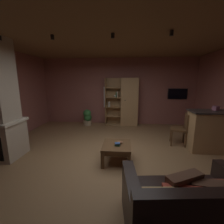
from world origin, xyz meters
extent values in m
cube|color=olive|center=(0.00, 0.00, -0.01)|extent=(6.31, 6.19, 0.02)
cube|color=#8E544C|center=(0.00, 3.13, 1.37)|extent=(6.43, 0.06, 2.74)
cube|color=brown|center=(0.00, 0.00, 2.75)|extent=(6.31, 6.19, 0.02)
cube|color=white|center=(-0.26, 3.09, 1.14)|extent=(0.69, 0.01, 0.87)
cube|color=tan|center=(-2.60, -0.12, 0.43)|extent=(0.87, 0.71, 0.85)
cube|color=#A87F51|center=(0.49, 2.85, 0.97)|extent=(0.69, 0.38, 1.93)
cube|color=#A87F51|center=(-0.18, 3.03, 0.97)|extent=(0.64, 0.02, 1.93)
cube|color=#A87F51|center=(-0.48, 2.85, 0.97)|extent=(0.02, 0.38, 1.93)
sphere|color=black|center=(0.31, 2.64, 1.06)|extent=(0.04, 0.04, 0.04)
cube|color=#A87F51|center=(-0.18, 2.85, 0.01)|extent=(0.64, 0.38, 0.02)
cube|color=#A87F51|center=(-0.18, 2.85, 0.39)|extent=(0.64, 0.38, 0.02)
cube|color=#A87F51|center=(-0.18, 2.85, 0.77)|extent=(0.64, 0.38, 0.02)
cube|color=#A87F51|center=(-0.18, 2.85, 1.16)|extent=(0.64, 0.38, 0.02)
cube|color=#A87F51|center=(-0.18, 2.85, 1.55)|extent=(0.64, 0.38, 0.02)
cube|color=beige|center=(-0.01, 2.79, 1.28)|extent=(0.04, 0.23, 0.23)
cube|color=#387247|center=(-0.03, 2.79, 1.27)|extent=(0.05, 0.23, 0.20)
cube|color=beige|center=(-0.34, 2.79, 0.88)|extent=(0.04, 0.23, 0.20)
cube|color=beige|center=(-0.32, 2.79, 0.87)|extent=(0.04, 0.23, 0.18)
sphere|color=beige|center=(-0.11, 2.85, 1.21)|extent=(0.10, 0.10, 0.10)
cube|color=#A87F51|center=(2.70, 0.67, 0.52)|extent=(1.35, 0.53, 1.03)
cube|color=#2D2826|center=(2.70, 0.67, 1.05)|extent=(1.41, 0.59, 0.04)
cube|color=#995972|center=(2.65, 0.77, 1.13)|extent=(0.16, 0.16, 0.11)
cube|color=black|center=(1.10, -1.64, 0.21)|extent=(1.59, 1.10, 0.42)
cube|color=black|center=(1.14, -2.03, 0.63)|extent=(1.49, 0.31, 0.42)
cube|color=black|center=(0.43, -1.71, 0.34)|extent=(0.26, 0.94, 0.67)
cube|color=#AD3D2D|center=(0.96, -1.84, 0.55)|extent=(0.43, 0.18, 0.33)
cube|color=tan|center=(0.71, -1.91, 0.54)|extent=(0.39, 0.18, 0.35)
cube|color=brown|center=(1.26, -1.71, 0.52)|extent=(0.40, 0.20, 0.39)
cube|color=brown|center=(1.02, -1.67, 0.55)|extent=(0.46, 0.32, 0.42)
cube|color=brown|center=(0.15, -0.12, 0.39)|extent=(0.63, 0.68, 0.05)
cube|color=brown|center=(0.15, -0.12, 0.32)|extent=(0.56, 0.61, 0.08)
cube|color=brown|center=(-0.12, -0.42, 0.18)|extent=(0.07, 0.07, 0.36)
cube|color=brown|center=(0.43, -0.42, 0.18)|extent=(0.07, 0.07, 0.36)
cube|color=brown|center=(-0.12, 0.18, 0.18)|extent=(0.07, 0.07, 0.36)
cube|color=brown|center=(0.43, 0.18, 0.18)|extent=(0.07, 0.07, 0.36)
cube|color=#387247|center=(0.17, -0.17, 0.42)|extent=(0.13, 0.12, 0.02)
cube|color=brown|center=(0.22, -0.05, 0.44)|extent=(0.13, 0.09, 0.02)
cube|color=#2D4C8C|center=(0.17, -0.19, 0.47)|extent=(0.13, 0.11, 0.03)
cube|color=brown|center=(1.86, 1.00, 0.46)|extent=(0.49, 0.49, 0.04)
cube|color=brown|center=(2.04, 0.97, 0.70)|extent=(0.12, 0.40, 0.44)
cylinder|color=brown|center=(1.72, 1.22, 0.23)|extent=(0.04, 0.04, 0.46)
cylinder|color=brown|center=(1.64, 0.86, 0.23)|extent=(0.04, 0.04, 0.46)
cylinder|color=brown|center=(2.07, 1.15, 0.23)|extent=(0.04, 0.04, 0.46)
cylinder|color=brown|center=(2.00, 0.79, 0.23)|extent=(0.04, 0.04, 0.46)
cylinder|color=#9E896B|center=(-1.24, 2.69, 0.10)|extent=(0.34, 0.34, 0.20)
sphere|color=#2D6B33|center=(-1.23, 2.71, 0.33)|extent=(0.32, 0.32, 0.32)
sphere|color=#2D6B33|center=(-1.24, 2.69, 0.50)|extent=(0.32, 0.32, 0.32)
cube|color=black|center=(2.43, 3.07, 1.30)|extent=(0.76, 0.05, 0.43)
cube|color=black|center=(2.43, 3.04, 1.30)|extent=(0.72, 0.01, 0.39)
cylinder|color=black|center=(-2.25, -0.18, 2.67)|extent=(0.07, 0.07, 0.09)
cylinder|color=black|center=(-1.15, -0.14, 2.67)|extent=(0.07, 0.07, 0.09)
cylinder|color=black|center=(0.06, -0.14, 2.67)|extent=(0.07, 0.07, 0.09)
cylinder|color=black|center=(1.15, -0.19, 2.67)|extent=(0.07, 0.07, 0.09)
camera|label=1|loc=(0.33, -3.27, 1.81)|focal=24.13mm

